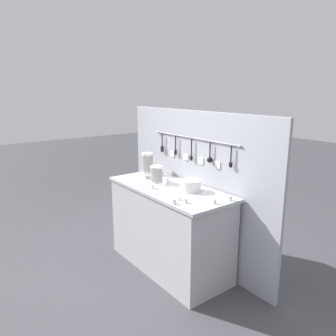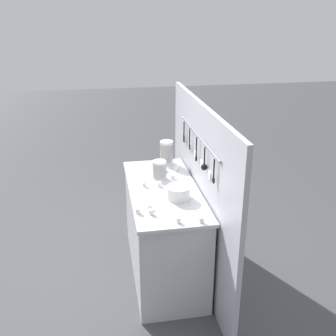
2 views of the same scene
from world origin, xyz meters
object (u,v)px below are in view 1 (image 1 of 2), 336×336
object	(u,v)px
cup_back_right	(174,202)
steel_mixing_bowl	(150,177)
cup_edge_far	(162,174)
cup_centre	(168,179)
cup_mid_row	(179,198)
cup_beside_plates	(164,185)
cup_front_left	(214,201)
plate_stack	(191,185)
cup_edge_near	(152,186)
cup_by_caddy	(186,201)
bowl_stack_back_corner	(157,174)
cup_back_left	(230,198)
bowl_stack_nested_right	(147,163)

from	to	relation	value
cup_back_right	steel_mixing_bowl	bearing A→B (deg)	159.88
steel_mixing_bowl	cup_edge_far	size ratio (longest dim) A/B	2.61
steel_mixing_bowl	cup_centre	world-z (taller)	cup_centre
cup_mid_row	cup_beside_plates	distance (m)	0.45
cup_front_left	cup_back_right	world-z (taller)	same
plate_stack	cup_edge_far	bearing A→B (deg)	170.15
cup_front_left	cup_edge_near	size ratio (longest dim) A/B	1.00
cup_back_right	plate_stack	bearing A→B (deg)	119.62
cup_by_caddy	cup_edge_far	world-z (taller)	same
bowl_stack_back_corner	steel_mixing_bowl	distance (m)	0.20
cup_front_left	cup_mid_row	xyz separation A→B (m)	(-0.26, -0.19, 0.00)
cup_back_left	cup_mid_row	world-z (taller)	same
bowl_stack_nested_right	cup_back_right	xyz separation A→B (m)	(1.06, -0.42, -0.10)
cup_edge_far	cup_centre	bearing A→B (deg)	-20.70
bowl_stack_nested_right	cup_by_caddy	world-z (taller)	bowl_stack_nested_right
cup_edge_near	cup_front_left	bearing A→B (deg)	14.29
cup_by_caddy	cup_centre	size ratio (longest dim) A/B	1.00
cup_back_left	cup_back_right	size ratio (longest dim) A/B	1.00
cup_by_caddy	steel_mixing_bowl	bearing A→B (deg)	166.58
cup_centre	cup_beside_plates	bearing A→B (deg)	-47.06
steel_mixing_bowl	cup_back_right	world-z (taller)	cup_back_right
cup_edge_near	bowl_stack_back_corner	bearing A→B (deg)	133.96
bowl_stack_back_corner	cup_mid_row	distance (m)	0.64
plate_stack	bowl_stack_back_corner	bearing A→B (deg)	-168.46
cup_back_right	cup_mid_row	bearing A→B (deg)	120.19
cup_by_caddy	bowl_stack_nested_right	bearing A→B (deg)	163.88
cup_back_right	cup_centre	world-z (taller)	same
cup_back_right	cup_edge_near	bearing A→B (deg)	167.58
cup_centre	cup_edge_near	world-z (taller)	same
bowl_stack_nested_right	cup_edge_near	xyz separation A→B (m)	(0.55, -0.31, -0.10)
plate_stack	cup_beside_plates	bearing A→B (deg)	-155.16
cup_back_left	cup_centre	size ratio (longest dim) A/B	1.00
cup_front_left	cup_edge_far	size ratio (longest dim) A/B	1.00
cup_by_caddy	cup_front_left	distance (m)	0.26
cup_edge_near	cup_edge_far	world-z (taller)	same
plate_stack	cup_edge_far	world-z (taller)	plate_stack
bowl_stack_back_corner	bowl_stack_nested_right	distance (m)	0.41
steel_mixing_bowl	bowl_stack_nested_right	bearing A→B (deg)	152.89
cup_back_right	cup_back_left	bearing A→B (deg)	63.71
cup_edge_far	steel_mixing_bowl	bearing A→B (deg)	-94.21
cup_centre	cup_edge_far	size ratio (longest dim) A/B	1.00
bowl_stack_back_corner	plate_stack	distance (m)	0.47
cup_mid_row	cup_back_right	size ratio (longest dim) A/B	1.00
steel_mixing_bowl	cup_edge_near	world-z (taller)	cup_edge_near
bowl_stack_back_corner	cup_centre	xyz separation A→B (m)	(0.04, 0.12, -0.07)
bowl_stack_nested_right	cup_centre	size ratio (longest dim) A/B	5.72
cup_front_left	cup_beside_plates	bearing A→B (deg)	-176.24
steel_mixing_bowl	cup_front_left	bearing A→B (deg)	-1.13
cup_back_left	cup_centre	distance (m)	0.87
bowl_stack_nested_right	cup_edge_near	size ratio (longest dim) A/B	5.72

